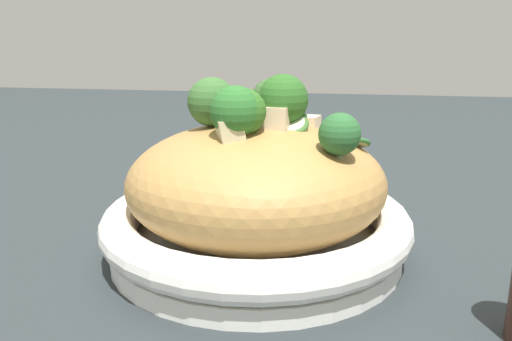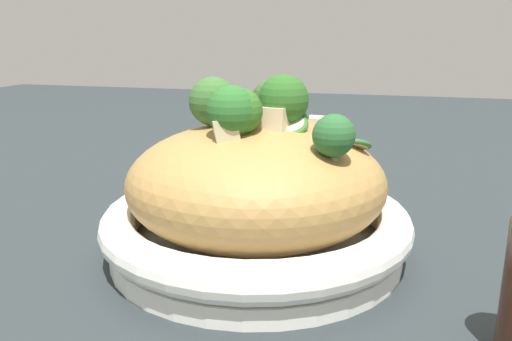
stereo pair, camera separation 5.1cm
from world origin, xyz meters
name	(u,v)px [view 2 (the right image)]	position (x,y,z in m)	size (l,w,h in m)	color
ground_plane	(256,253)	(0.00, 0.00, 0.00)	(3.00, 3.00, 0.00)	#282F31
serving_bowl	(256,228)	(0.00, 0.00, 0.03)	(0.32, 0.32, 0.06)	white
noodle_heap	(256,182)	(0.00, 0.00, 0.08)	(0.27, 0.27, 0.13)	#AB8044
broccoli_florets	(257,108)	(0.00, -0.01, 0.16)	(0.19, 0.12, 0.08)	#9AB174
carrot_coins	(232,124)	(-0.02, 0.00, 0.14)	(0.06, 0.09, 0.03)	orange
zucchini_slices	(280,128)	(0.02, 0.03, 0.13)	(0.20, 0.12, 0.04)	beige
chicken_chunks	(268,124)	(0.01, 0.00, 0.14)	(0.10, 0.15, 0.04)	beige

